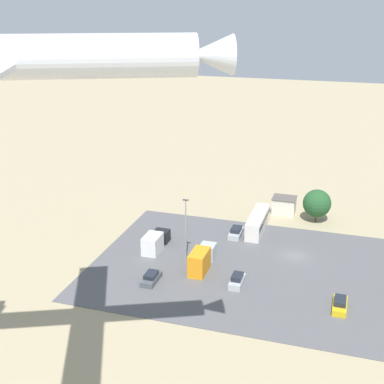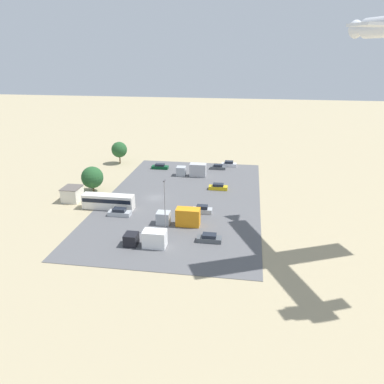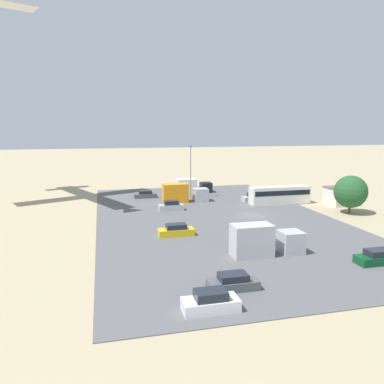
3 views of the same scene
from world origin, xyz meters
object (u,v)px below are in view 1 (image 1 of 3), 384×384
bus (258,221)px  parked_car_6 (340,304)px  parked_car_5 (236,232)px  airplane (4,58)px  shed_building (284,205)px  parked_car_0 (151,278)px  parked_truck_2 (155,242)px  parked_car_4 (237,280)px  parked_truck_0 (202,259)px

bus → parked_car_6: size_ratio=2.43×
parked_car_5 → airplane: bearing=-97.7°
shed_building → parked_car_5: bearing=64.1°
parked_car_0 → parked_car_5: size_ratio=0.95×
parked_truck_2 → parked_car_4: bearing=-25.4°
bus → parked_truck_0: (5.58, 16.91, -0.11)m
parked_car_0 → parked_truck_0: bearing=46.2°
parked_car_0 → parked_car_6: 27.07m
parked_car_4 → parked_car_5: bearing=-76.6°
bus → parked_car_5: 4.85m
parked_car_6 → parked_truck_2: 31.88m
bus → airplane: size_ratio=0.35×
parked_car_0 → parked_truck_2: size_ratio=0.60×
parked_truck_0 → parked_car_0: bearing=-133.8°
parked_truck_0 → shed_building: bearing=71.6°
parked_car_4 → parked_truck_0: size_ratio=0.49×
airplane → parked_car_0: bearing=158.8°
parked_car_6 → parked_truck_0: size_ratio=0.54×
bus → parked_truck_2: bearing=40.7°
shed_building → parked_truck_0: (8.92, 26.76, 0.06)m
parked_truck_2 → airplane: bearing=-83.2°
bus → parked_car_5: (3.16, 3.54, -1.04)m
parked_truck_0 → bus: bearing=71.7°
bus → parked_truck_0: bearing=71.7°
bus → parked_car_4: 20.29m
parked_car_6 → shed_building: bearing=-69.3°
parked_car_0 → parked_car_5: (-8.39, -19.60, 0.06)m
parked_car_0 → parked_truck_2: bearing=107.9°
bus → airplane: (9.99, 53.97, 33.85)m
shed_building → airplane: size_ratio=0.14×
parked_truck_2 → airplane: 53.74m
shed_building → airplane: airplane is taller
parked_car_6 → parked_truck_0: 21.81m
parked_car_4 → shed_building: bearing=-94.8°
shed_building → parked_car_5: (6.49, 13.39, -0.87)m
parked_car_4 → parked_truck_0: parked_truck_0 is taller
parked_car_6 → airplane: bearing=51.1°
bus → parked_truck_2: size_ratio=1.52×
shed_building → parked_car_0: bearing=65.7°
shed_building → parked_car_0: (14.88, 32.99, -0.93)m
parked_car_4 → bus: bearing=-87.7°
shed_building → parked_truck_0: size_ratio=0.54×
shed_building → airplane: 73.54m
shed_building → parked_truck_2: (18.22, 22.64, -0.16)m
parked_car_6 → airplane: (25.50, 31.64, 34.92)m
parked_car_4 → parked_car_6: 14.85m
parked_car_5 → parked_car_6: size_ratio=1.01×
parked_truck_0 → parked_truck_2: bearing=156.1°
parked_car_5 → parked_truck_0: 13.63m
parked_car_4 → parked_car_0: bearing=13.1°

